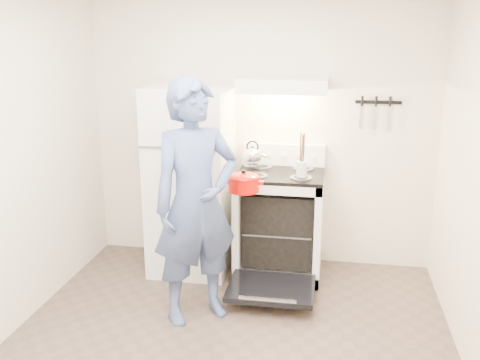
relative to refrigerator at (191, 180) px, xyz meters
name	(u,v)px	position (x,y,z in m)	size (l,w,h in m)	color
back_wall	(260,132)	(0.58, 0.35, 0.40)	(3.20, 0.02, 2.50)	beige
refrigerator	(191,180)	(0.00, 0.00, 0.00)	(0.70, 0.70, 1.70)	white
stove_body	(279,225)	(0.81, 0.02, -0.39)	(0.76, 0.65, 0.92)	white
cooktop	(281,174)	(0.81, 0.02, 0.09)	(0.76, 0.65, 0.03)	black
backsplash	(284,154)	(0.81, 0.31, 0.20)	(0.76, 0.07, 0.20)	white
oven_door	(271,288)	(0.81, -0.57, -0.72)	(0.70, 0.54, 0.04)	black
oven_rack	(279,227)	(0.81, 0.02, -0.41)	(0.60, 0.52, 0.01)	slate
range_hood	(283,85)	(0.81, 0.10, 0.86)	(0.76, 0.50, 0.12)	white
knife_strip	(378,102)	(1.63, 0.33, 0.70)	(0.40, 0.02, 0.03)	black
pizza_stone	(271,223)	(0.72, 0.07, -0.40)	(0.36, 0.36, 0.02)	#937150
tea_kettle	(252,155)	(0.54, 0.12, 0.23)	(0.21, 0.17, 0.26)	silver
utensil_jar	(302,169)	(1.01, -0.18, 0.20)	(0.09, 0.09, 0.13)	silver
person	(196,203)	(0.27, -0.87, 0.07)	(0.67, 0.44, 1.85)	navy
dutch_oven	(244,184)	(0.57, -0.50, 0.13)	(0.32, 0.25, 0.22)	#B90600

